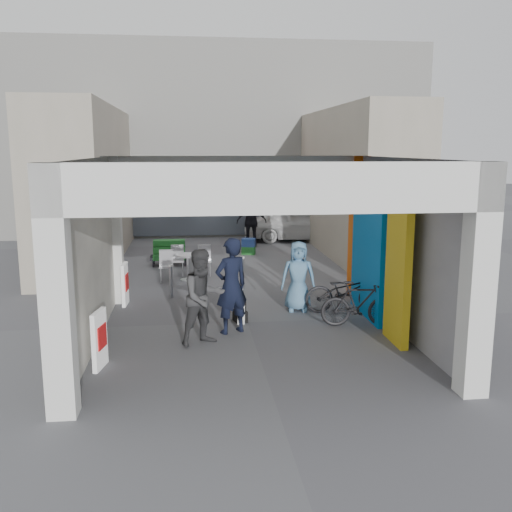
{
  "coord_description": "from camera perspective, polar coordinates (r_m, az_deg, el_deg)",
  "views": [
    {
      "loc": [
        -1.2,
        -11.71,
        3.68
      ],
      "look_at": [
        0.3,
        1.0,
        1.26
      ],
      "focal_mm": 40.0,
      "sensor_mm": 36.0,
      "label": 1
    }
  ],
  "objects": [
    {
      "name": "far_building",
      "position": [
        25.73,
        -4.15,
        11.4
      ],
      "size": [
        18.0,
        4.08,
        8.0
      ],
      "color": "silver",
      "rests_on": "ground"
    },
    {
      "name": "advert_board_far",
      "position": [
        13.92,
        -12.96,
        -2.74
      ],
      "size": [
        0.13,
        0.55,
        1.0
      ],
      "rotation": [
        0.0,
        0.0,
        -0.06
      ],
      "color": "white",
      "rests_on": "ground"
    },
    {
      "name": "ground",
      "position": [
        12.33,
        -0.87,
        -6.64
      ],
      "size": [
        90.0,
        90.0,
        0.0
      ],
      "primitive_type": "plane",
      "color": "#535357",
      "rests_on": "ground"
    },
    {
      "name": "produce_stand",
      "position": [
        18.38,
        -8.66,
        0.05
      ],
      "size": [
        1.21,
        0.65,
        0.79
      ],
      "rotation": [
        0.0,
        0.0,
        -0.42
      ],
      "color": "black",
      "rests_on": "ground"
    },
    {
      "name": "white_van",
      "position": [
        23.05,
        4.11,
        3.33
      ],
      "size": [
        4.35,
        2.06,
        1.44
      ],
      "primitive_type": "imported",
      "rotation": [
        0.0,
        0.0,
        1.48
      ],
      "color": "silver",
      "rests_on": "ground"
    },
    {
      "name": "advert_board_near",
      "position": [
        10.08,
        -15.37,
        -8.03
      ],
      "size": [
        0.19,
        0.55,
        1.0
      ],
      "rotation": [
        0.0,
        0.0,
        -0.21
      ],
      "color": "white",
      "rests_on": "ground"
    },
    {
      "name": "arcade_canopy",
      "position": [
        11.11,
        2.31,
        3.59
      ],
      "size": [
        6.4,
        6.45,
        6.4
      ],
      "color": "silver",
      "rests_on": "ground"
    },
    {
      "name": "man_crates",
      "position": [
        21.46,
        -0.45,
        3.45
      ],
      "size": [
        1.15,
        0.53,
        1.92
      ],
      "primitive_type": "imported",
      "rotation": [
        0.0,
        0.0,
        3.09
      ],
      "color": "black",
      "rests_on": "ground"
    },
    {
      "name": "crate_stack",
      "position": [
        20.06,
        -0.75,
        0.97
      ],
      "size": [
        0.53,
        0.46,
        0.56
      ],
      "rotation": [
        0.0,
        0.0,
        -0.27
      ],
      "color": "#1B6023",
      "rests_on": "ground"
    },
    {
      "name": "bicycle_front",
      "position": [
        13.12,
        8.95,
        -3.49
      ],
      "size": [
        1.87,
        0.68,
        0.98
      ],
      "primitive_type": "imported",
      "rotation": [
        0.0,
        0.0,
        1.55
      ],
      "color": "black",
      "rests_on": "ground"
    },
    {
      "name": "cafe_set",
      "position": [
        16.52,
        -7.24,
        -1.11
      ],
      "size": [
        1.47,
        1.19,
        0.89
      ],
      "rotation": [
        0.0,
        0.0,
        -0.32
      ],
      "color": "#B1B1B6",
      "rests_on": "ground"
    },
    {
      "name": "bollard_right",
      "position": [
        14.78,
        4.29,
        -2.0
      ],
      "size": [
        0.09,
        0.09,
        0.87
      ],
      "primitive_type": "cylinder",
      "color": "gray",
      "rests_on": "ground"
    },
    {
      "name": "bicycle_rear",
      "position": [
        12.13,
        10.3,
        -4.72
      ],
      "size": [
        1.65,
        0.61,
        0.97
      ],
      "primitive_type": "imported",
      "rotation": [
        0.0,
        0.0,
        1.47
      ],
      "color": "black",
      "rests_on": "ground"
    },
    {
      "name": "man_elderly",
      "position": [
        13.04,
        4.24,
        -2.03
      ],
      "size": [
        0.86,
        0.63,
        1.62
      ],
      "primitive_type": "imported",
      "rotation": [
        0.0,
        0.0,
        -0.16
      ],
      "color": "#5988AE",
      "rests_on": "ground"
    },
    {
      "name": "bollard_left",
      "position": [
        14.39,
        -8.5,
        -2.55
      ],
      "size": [
        0.09,
        0.09,
        0.81
      ],
      "primitive_type": "cylinder",
      "color": "gray",
      "rests_on": "ground"
    },
    {
      "name": "bollard_center",
      "position": [
        14.38,
        -1.36,
        -2.08
      ],
      "size": [
        0.09,
        0.09,
        0.98
      ],
      "primitive_type": "cylinder",
      "color": "gray",
      "rests_on": "ground"
    },
    {
      "name": "man_back_turned",
      "position": [
        10.81,
        -5.29,
        -4.13
      ],
      "size": [
        1.11,
        1.03,
        1.84
      ],
      "primitive_type": "imported",
      "rotation": [
        0.0,
        0.0,
        0.49
      ],
      "color": "#3A3B3D",
      "rests_on": "ground"
    },
    {
      "name": "border_collie",
      "position": [
        12.24,
        -1.57,
        -5.47
      ],
      "size": [
        0.25,
        0.49,
        0.67
      ],
      "rotation": [
        0.0,
        0.0,
        0.21
      ],
      "color": "black",
      "rests_on": "ground"
    },
    {
      "name": "plaza_bldg_left",
      "position": [
        19.53,
        -16.58,
        6.82
      ],
      "size": [
        2.0,
        9.0,
        5.0
      ],
      "primitive_type": "cube",
      "color": "#A19686",
      "rests_on": "ground"
    },
    {
      "name": "man_with_dog",
      "position": [
        11.42,
        -2.48,
        -2.99
      ],
      "size": [
        0.84,
        0.73,
        1.95
      ],
      "primitive_type": "imported",
      "rotation": [
        0.0,
        0.0,
        3.59
      ],
      "color": "black",
      "rests_on": "ground"
    },
    {
      "name": "plaza_bldg_right",
      "position": [
        20.07,
        9.84,
        7.2
      ],
      "size": [
        2.0,
        9.0,
        5.0
      ],
      "primitive_type": "cube",
      "color": "#A19686",
      "rests_on": "ground"
    }
  ]
}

